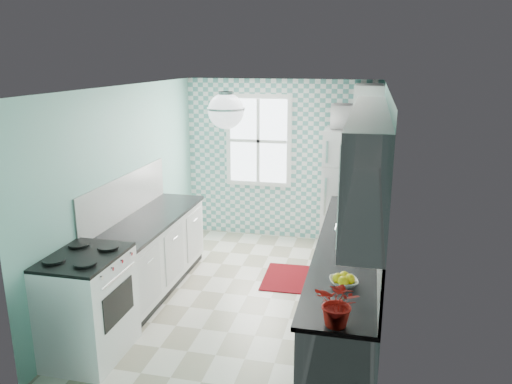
% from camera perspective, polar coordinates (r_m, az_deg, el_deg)
% --- Properties ---
extents(floor, '(3.00, 4.40, 0.02)m').
position_cam_1_polar(floor, '(6.22, -0.99, -11.85)').
color(floor, white).
rests_on(floor, ground).
extents(ceiling, '(3.00, 4.40, 0.02)m').
position_cam_1_polar(ceiling, '(5.55, -1.11, 12.02)').
color(ceiling, white).
rests_on(ceiling, wall_back).
extents(wall_back, '(3.00, 0.02, 2.50)m').
position_cam_1_polar(wall_back, '(7.86, 2.87, 3.66)').
color(wall_back, '#79B9AD').
rests_on(wall_back, floor).
extents(wall_front, '(3.00, 0.02, 2.50)m').
position_cam_1_polar(wall_front, '(3.78, -9.30, -9.50)').
color(wall_front, '#79B9AD').
rests_on(wall_front, floor).
extents(wall_left, '(0.02, 4.40, 2.50)m').
position_cam_1_polar(wall_left, '(6.28, -14.53, 0.26)').
color(wall_left, '#79B9AD').
rests_on(wall_left, floor).
extents(wall_right, '(0.02, 4.40, 2.50)m').
position_cam_1_polar(wall_right, '(5.60, 14.14, -1.53)').
color(wall_right, '#79B9AD').
rests_on(wall_right, floor).
extents(accent_wall, '(3.00, 0.01, 2.50)m').
position_cam_1_polar(accent_wall, '(7.84, 2.84, 3.63)').
color(accent_wall, '#5AA09A').
rests_on(accent_wall, wall_back).
extents(window, '(1.04, 0.05, 1.44)m').
position_cam_1_polar(window, '(7.82, 0.29, 5.86)').
color(window, white).
rests_on(window, wall_back).
extents(backsplash_right, '(0.02, 3.60, 0.51)m').
position_cam_1_polar(backsplash_right, '(5.23, 13.91, -3.32)').
color(backsplash_right, white).
rests_on(backsplash_right, wall_right).
extents(backsplash_left, '(0.02, 2.15, 0.51)m').
position_cam_1_polar(backsplash_left, '(6.22, -14.63, -0.42)').
color(backsplash_left, white).
rests_on(backsplash_left, wall_left).
extents(upper_cabinets_right, '(0.33, 3.20, 0.90)m').
position_cam_1_polar(upper_cabinets_right, '(4.86, 12.64, 3.96)').
color(upper_cabinets_right, silver).
rests_on(upper_cabinets_right, wall_right).
extents(upper_cabinet_fridge, '(0.40, 0.74, 0.40)m').
position_cam_1_polar(upper_cabinet_fridge, '(7.22, 12.79, 10.32)').
color(upper_cabinet_fridge, silver).
rests_on(upper_cabinet_fridge, wall_right).
extents(ceiling_light, '(0.34, 0.34, 0.35)m').
position_cam_1_polar(ceiling_light, '(4.79, -3.45, 9.27)').
color(ceiling_light, silver).
rests_on(ceiling_light, ceiling).
extents(base_cabinets_right, '(0.60, 3.60, 0.90)m').
position_cam_1_polar(base_cabinets_right, '(5.51, 10.37, -10.52)').
color(base_cabinets_right, white).
rests_on(base_cabinets_right, floor).
extents(countertop_right, '(0.63, 3.60, 0.04)m').
position_cam_1_polar(countertop_right, '(5.32, 10.45, -5.94)').
color(countertop_right, black).
rests_on(countertop_right, base_cabinets_right).
extents(base_cabinets_left, '(0.60, 2.15, 0.90)m').
position_cam_1_polar(base_cabinets_left, '(6.33, -11.85, -7.09)').
color(base_cabinets_left, white).
rests_on(base_cabinets_left, floor).
extents(countertop_left, '(0.63, 2.15, 0.04)m').
position_cam_1_polar(countertop_left, '(6.17, -11.96, -3.05)').
color(countertop_left, black).
rests_on(countertop_left, base_cabinets_left).
extents(fridge, '(0.80, 0.79, 1.83)m').
position_cam_1_polar(fridge, '(7.44, 10.73, 0.11)').
color(fridge, silver).
rests_on(fridge, floor).
extents(stove, '(0.68, 0.85, 1.02)m').
position_cam_1_polar(stove, '(5.14, -18.78, -12.04)').
color(stove, silver).
rests_on(stove, floor).
extents(sink, '(0.44, 0.37, 0.53)m').
position_cam_1_polar(sink, '(6.22, 11.08, -2.72)').
color(sink, silver).
rests_on(sink, countertop_right).
extents(rug, '(0.63, 0.88, 0.01)m').
position_cam_1_polar(rug, '(6.67, 3.57, -9.75)').
color(rug, maroon).
rests_on(rug, floor).
extents(dish_towel, '(0.02, 0.22, 0.33)m').
position_cam_1_polar(dish_towel, '(6.02, 7.66, -7.81)').
color(dish_towel, teal).
rests_on(dish_towel, base_cabinets_right).
extents(fruit_bowl, '(0.29, 0.29, 0.06)m').
position_cam_1_polar(fruit_bowl, '(4.36, 9.98, -10.11)').
color(fruit_bowl, silver).
rests_on(fruit_bowl, countertop_right).
extents(potted_plant, '(0.39, 0.36, 0.36)m').
position_cam_1_polar(potted_plant, '(3.68, 9.46, -12.41)').
color(potted_plant, '#B93324').
rests_on(potted_plant, countertop_right).
extents(soap_bottle, '(0.11, 0.11, 0.19)m').
position_cam_1_polar(soap_bottle, '(6.45, 11.62, -1.18)').
color(soap_bottle, '#93A4B2').
rests_on(soap_bottle, countertop_right).
extents(microwave, '(0.64, 0.45, 0.34)m').
position_cam_1_polar(microwave, '(7.24, 11.15, 8.43)').
color(microwave, white).
rests_on(microwave, fridge).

